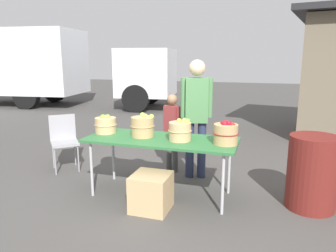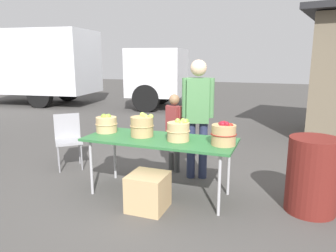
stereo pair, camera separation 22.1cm
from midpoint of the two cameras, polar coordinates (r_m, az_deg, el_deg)
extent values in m
plane|color=#474442|center=(4.23, -2.78, -12.18)|extent=(40.00, 40.00, 0.00)
cube|color=#2D6B38|center=(3.98, -2.89, -2.49)|extent=(1.90, 0.76, 0.03)
cylinder|color=#B2B2B7|center=(4.19, -15.09, -7.50)|extent=(0.04, 0.04, 0.72)
cylinder|color=#B2B2B7|center=(3.62, 8.09, -10.37)|extent=(0.04, 0.04, 0.72)
cylinder|color=#B2B2B7|center=(4.68, -11.16, -5.24)|extent=(0.04, 0.04, 0.72)
cylinder|color=#B2B2B7|center=(4.18, 9.47, -7.32)|extent=(0.04, 0.04, 0.72)
cylinder|color=tan|center=(4.36, -12.60, 0.12)|extent=(0.28, 0.28, 0.21)
torus|color=tan|center=(4.36, -12.61, 0.25)|extent=(0.30, 0.30, 0.01)
sphere|color=#7AA833|center=(4.35, -13.08, 1.53)|extent=(0.08, 0.08, 0.08)
sphere|color=#7AA833|center=(4.37, -13.07, 1.56)|extent=(0.07, 0.07, 0.07)
sphere|color=#9EC647|center=(4.35, -12.45, 1.51)|extent=(0.07, 0.07, 0.07)
sphere|color=#7AA833|center=(4.34, -12.22, 1.64)|extent=(0.06, 0.06, 0.06)
cylinder|color=tan|center=(4.07, -6.16, -0.16)|extent=(0.29, 0.29, 0.25)
torus|color=tan|center=(4.07, -6.16, 0.02)|extent=(0.31, 0.31, 0.01)
sphere|color=#9EC647|center=(4.08, -5.70, 1.69)|extent=(0.08, 0.08, 0.08)
sphere|color=#9EC647|center=(4.04, -4.56, 1.66)|extent=(0.07, 0.07, 0.07)
sphere|color=#9EC647|center=(4.16, -6.14, 1.97)|extent=(0.07, 0.07, 0.07)
sphere|color=#9EC647|center=(4.04, -5.41, 1.49)|extent=(0.07, 0.07, 0.07)
cylinder|color=tan|center=(3.86, 0.52, -1.00)|extent=(0.27, 0.27, 0.23)
torus|color=tan|center=(3.85, 0.52, -0.84)|extent=(0.29, 0.29, 0.01)
sphere|color=#9EC647|center=(3.90, 1.34, 0.93)|extent=(0.07, 0.07, 0.07)
sphere|color=#9EC647|center=(3.82, 1.73, 0.78)|extent=(0.07, 0.07, 0.07)
sphere|color=#9EC647|center=(3.86, 0.40, 0.92)|extent=(0.06, 0.06, 0.06)
sphere|color=#7AA833|center=(3.88, 1.95, 0.87)|extent=(0.07, 0.07, 0.07)
sphere|color=#9EC647|center=(3.82, 1.08, 0.49)|extent=(0.07, 0.07, 0.07)
cylinder|color=tan|center=(3.74, 8.68, -1.48)|extent=(0.28, 0.28, 0.24)
torus|color=maroon|center=(3.73, 8.69, -1.31)|extent=(0.30, 0.30, 0.01)
sphere|color=maroon|center=(3.71, 8.74, 0.52)|extent=(0.07, 0.07, 0.07)
sphere|color=maroon|center=(3.68, 9.20, 0.44)|extent=(0.06, 0.06, 0.06)
sphere|color=maroon|center=(3.69, 8.47, 0.41)|extent=(0.08, 0.08, 0.08)
sphere|color=#B22319|center=(3.70, 9.83, 0.05)|extent=(0.08, 0.08, 0.08)
sphere|color=maroon|center=(3.71, 8.66, 0.36)|extent=(0.07, 0.07, 0.07)
sphere|color=maroon|center=(3.77, 8.17, 0.42)|extent=(0.07, 0.07, 0.07)
cylinder|color=#262D4C|center=(4.67, 4.72, -4.32)|extent=(0.12, 0.12, 0.84)
cylinder|color=#262D4C|center=(4.67, 2.57, -4.30)|extent=(0.12, 0.12, 0.84)
cube|color=#4C7F4C|center=(4.52, 3.77, 4.67)|extent=(0.36, 0.30, 0.63)
sphere|color=beige|center=(4.48, 3.85, 10.40)|extent=(0.23, 0.23, 0.23)
cylinder|color=#4C7F4C|center=(4.52, 6.12, 5.08)|extent=(0.09, 0.09, 0.56)
cylinder|color=#4C7F4C|center=(4.51, 1.44, 5.13)|extent=(0.09, 0.09, 0.56)
cylinder|color=#3F3F3F|center=(4.91, -0.01, -4.98)|extent=(0.09, 0.09, 0.59)
cylinder|color=#3F3F3F|center=(4.99, -1.06, -4.70)|extent=(0.09, 0.09, 0.59)
cube|color=maroon|center=(4.82, -0.55, 1.05)|extent=(0.27, 0.24, 0.44)
sphere|color=#936B4C|center=(4.77, -0.56, 4.79)|extent=(0.16, 0.16, 0.16)
cylinder|color=maroon|center=(4.73, 0.60, 1.14)|extent=(0.06, 0.06, 0.39)
cylinder|color=maroon|center=(4.90, -1.66, 1.52)|extent=(0.06, 0.06, 0.39)
cube|color=silver|center=(13.19, -24.94, 10.42)|extent=(4.45, 2.74, 2.30)
cube|color=silver|center=(11.24, -4.34, 9.60)|extent=(2.06, 2.32, 1.60)
cube|color=black|center=(11.06, -0.01, 11.25)|extent=(0.27, 1.75, 0.80)
cylinder|color=black|center=(12.26, -3.93, 6.07)|extent=(0.93, 0.40, 0.90)
cylinder|color=black|center=(10.44, -6.40, 4.96)|extent=(0.93, 0.40, 0.90)
cylinder|color=black|center=(13.74, -20.20, 6.00)|extent=(0.93, 0.40, 0.90)
cylinder|color=black|center=(12.14, -24.64, 4.93)|extent=(0.93, 0.40, 0.90)
cube|color=#99999E|center=(5.24, -19.27, -2.92)|extent=(0.56, 0.56, 0.04)
cube|color=#99999E|center=(5.37, -19.61, -0.18)|extent=(0.32, 0.29, 0.40)
cylinder|color=gray|center=(5.13, -20.81, -6.03)|extent=(0.02, 0.02, 0.42)
cylinder|color=gray|center=(5.16, -17.03, -5.67)|extent=(0.02, 0.02, 0.42)
cylinder|color=gray|center=(5.46, -21.05, -4.98)|extent=(0.02, 0.02, 0.42)
cylinder|color=gray|center=(5.48, -17.50, -4.65)|extent=(0.02, 0.02, 0.42)
cylinder|color=maroon|center=(4.04, 23.12, -7.72)|extent=(0.56, 0.56, 0.87)
cube|color=tan|center=(3.76, -4.76, -11.80)|extent=(0.43, 0.43, 0.43)
camera|label=1|loc=(0.11, -91.50, -0.32)|focal=33.84mm
camera|label=2|loc=(0.11, 88.50, 0.32)|focal=33.84mm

